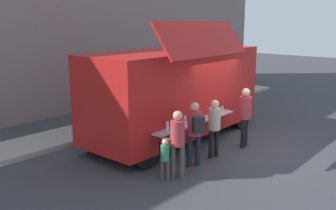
{
  "coord_description": "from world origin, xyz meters",
  "views": [
    {
      "loc": [
        -9.45,
        -5.71,
        3.74
      ],
      "look_at": [
        -1.45,
        1.45,
        1.3
      ],
      "focal_mm": 40.05,
      "sensor_mm": 36.0,
      "label": 1
    }
  ],
  "objects_px": {
    "trash_bin": "(202,94)",
    "child_near_queue": "(165,156)",
    "food_truck_main": "(176,91)",
    "customer_rear_waiting": "(177,139)",
    "customer_extra_browsing": "(245,112)",
    "customer_front_ordering": "(214,123)",
    "customer_mid_with_backpack": "(195,128)"
  },
  "relations": [
    {
      "from": "trash_bin",
      "to": "customer_front_ordering",
      "type": "relative_size",
      "value": 0.62
    },
    {
      "from": "customer_mid_with_backpack",
      "to": "customer_rear_waiting",
      "type": "bearing_deg",
      "value": 128.45
    },
    {
      "from": "customer_mid_with_backpack",
      "to": "child_near_queue",
      "type": "distance_m",
      "value": 1.25
    },
    {
      "from": "food_truck_main",
      "to": "customer_extra_browsing",
      "type": "relative_size",
      "value": 3.53
    },
    {
      "from": "customer_mid_with_backpack",
      "to": "customer_rear_waiting",
      "type": "xyz_separation_m",
      "value": [
        -0.87,
        -0.14,
        -0.05
      ]
    },
    {
      "from": "trash_bin",
      "to": "food_truck_main",
      "type": "bearing_deg",
      "value": -152.68
    },
    {
      "from": "customer_extra_browsing",
      "to": "customer_front_ordering",
      "type": "bearing_deg",
      "value": 68.56
    },
    {
      "from": "customer_front_ordering",
      "to": "child_near_queue",
      "type": "height_order",
      "value": "customer_front_ordering"
    },
    {
      "from": "food_truck_main",
      "to": "trash_bin",
      "type": "height_order",
      "value": "food_truck_main"
    },
    {
      "from": "food_truck_main",
      "to": "child_near_queue",
      "type": "distance_m",
      "value": 3.4
    },
    {
      "from": "child_near_queue",
      "to": "food_truck_main",
      "type": "bearing_deg",
      "value": -0.34
    },
    {
      "from": "customer_extra_browsing",
      "to": "customer_rear_waiting",
      "type": "bearing_deg",
      "value": 75.42
    },
    {
      "from": "trash_bin",
      "to": "customer_front_ordering",
      "type": "xyz_separation_m",
      "value": [
        -5.08,
        -4.21,
        0.47
      ]
    },
    {
      "from": "customer_mid_with_backpack",
      "to": "customer_rear_waiting",
      "type": "distance_m",
      "value": 0.88
    },
    {
      "from": "trash_bin",
      "to": "child_near_queue",
      "type": "height_order",
      "value": "child_near_queue"
    },
    {
      "from": "food_truck_main",
      "to": "customer_rear_waiting",
      "type": "xyz_separation_m",
      "value": [
        -2.34,
        -2.03,
        -0.57
      ]
    },
    {
      "from": "trash_bin",
      "to": "customer_mid_with_backpack",
      "type": "distance_m",
      "value": 7.33
    },
    {
      "from": "food_truck_main",
      "to": "customer_front_ordering",
      "type": "bearing_deg",
      "value": -108.69
    },
    {
      "from": "customer_front_ordering",
      "to": "customer_extra_browsing",
      "type": "bearing_deg",
      "value": -86.82
    },
    {
      "from": "child_near_queue",
      "to": "customer_rear_waiting",
      "type": "bearing_deg",
      "value": -55.57
    },
    {
      "from": "customer_rear_waiting",
      "to": "customer_front_ordering",
      "type": "bearing_deg",
      "value": -36.48
    },
    {
      "from": "trash_bin",
      "to": "child_near_queue",
      "type": "relative_size",
      "value": 0.98
    },
    {
      "from": "food_truck_main",
      "to": "customer_mid_with_backpack",
      "type": "bearing_deg",
      "value": -129.29
    },
    {
      "from": "customer_mid_with_backpack",
      "to": "trash_bin",
      "type": "bearing_deg",
      "value": -25.16
    },
    {
      "from": "food_truck_main",
      "to": "child_near_queue",
      "type": "height_order",
      "value": "food_truck_main"
    },
    {
      "from": "food_truck_main",
      "to": "child_near_queue",
      "type": "bearing_deg",
      "value": -145.44
    },
    {
      "from": "trash_bin",
      "to": "customer_extra_browsing",
      "type": "xyz_separation_m",
      "value": [
        -3.74,
        -4.38,
        0.57
      ]
    },
    {
      "from": "customer_mid_with_backpack",
      "to": "child_near_queue",
      "type": "xyz_separation_m",
      "value": [
        -1.17,
        -0.03,
        -0.43
      ]
    },
    {
      "from": "customer_front_ordering",
      "to": "customer_rear_waiting",
      "type": "relative_size",
      "value": 0.98
    },
    {
      "from": "food_truck_main",
      "to": "customer_rear_waiting",
      "type": "relative_size",
      "value": 3.78
    },
    {
      "from": "customer_mid_with_backpack",
      "to": "child_near_queue",
      "type": "height_order",
      "value": "customer_mid_with_backpack"
    },
    {
      "from": "customer_mid_with_backpack",
      "to": "customer_extra_browsing",
      "type": "bearing_deg",
      "value": -64.58
    }
  ]
}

